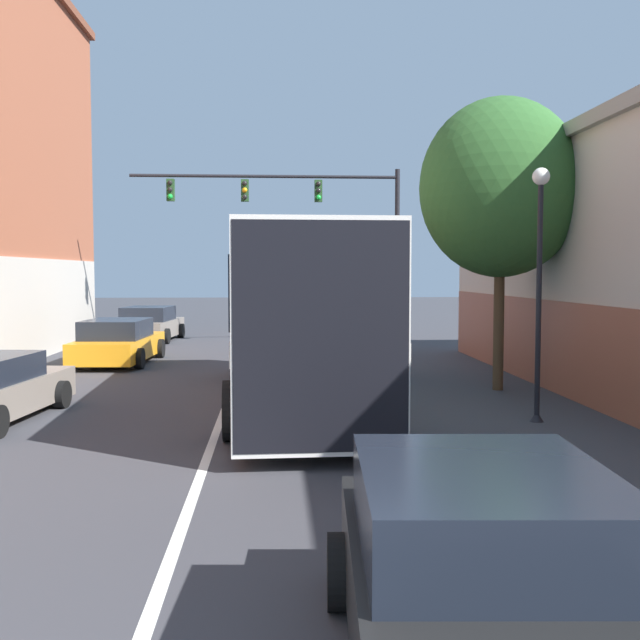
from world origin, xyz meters
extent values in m
cube|color=silver|center=(0.00, 14.98, 0.00)|extent=(0.14, 41.97, 0.01)
cube|color=#995138|center=(7.55, 12.78, 1.05)|extent=(0.24, 22.28, 2.10)
cube|color=silver|center=(1.46, 13.91, 1.88)|extent=(2.86, 11.19, 3.31)
cube|color=black|center=(1.46, 13.91, 2.48)|extent=(2.90, 10.97, 1.06)
cube|color=beige|center=(1.46, 13.91, 1.62)|extent=(2.89, 11.08, 0.33)
cube|color=black|center=(1.65, 8.38, 1.88)|extent=(2.42, 0.15, 3.18)
cylinder|color=black|center=(0.07, 17.31, 0.50)|extent=(0.34, 1.01, 1.00)
cylinder|color=black|center=(2.60, 17.40, 0.50)|extent=(0.34, 1.01, 1.00)
cylinder|color=black|center=(0.31, 10.43, 0.50)|extent=(0.34, 1.01, 1.00)
cylinder|color=black|center=(2.84, 10.52, 0.50)|extent=(0.34, 1.01, 1.00)
cube|color=black|center=(2.40, 2.89, 0.53)|extent=(2.05, 4.19, 0.72)
cube|color=black|center=(2.42, 3.14, 1.17)|extent=(1.78, 2.22, 0.55)
cylinder|color=black|center=(1.54, 4.21, 0.31)|extent=(0.26, 0.64, 0.63)
cylinder|color=black|center=(3.41, 4.10, 0.31)|extent=(0.26, 0.64, 0.63)
cylinder|color=black|center=(-3.32, 13.62, 0.28)|extent=(0.28, 0.58, 0.56)
cube|color=orange|center=(-3.72, 21.21, 0.48)|extent=(2.10, 4.72, 0.62)
cube|color=black|center=(-3.73, 20.98, 1.06)|extent=(1.83, 2.49, 0.56)
cylinder|color=black|center=(-4.59, 22.69, 0.30)|extent=(0.25, 0.62, 0.60)
cylinder|color=black|center=(-2.68, 22.59, 0.30)|extent=(0.25, 0.62, 0.60)
cylinder|color=black|center=(-4.75, 19.83, 0.30)|extent=(0.25, 0.62, 0.60)
cylinder|color=black|center=(-2.84, 19.73, 0.30)|extent=(0.25, 0.62, 0.60)
cube|color=slate|center=(-4.01, 28.69, 0.50)|extent=(2.27, 4.48, 0.66)
cube|color=black|center=(-4.03, 28.48, 1.11)|extent=(1.94, 2.40, 0.55)
cylinder|color=black|center=(-4.87, 30.11, 0.30)|extent=(0.27, 0.62, 0.60)
cylinder|color=black|center=(-2.91, 29.94, 0.30)|extent=(0.27, 0.62, 0.60)
cylinder|color=black|center=(-5.10, 27.44, 0.30)|extent=(0.27, 0.62, 0.60)
cylinder|color=black|center=(-3.15, 27.27, 0.30)|extent=(0.27, 0.62, 0.60)
cylinder|color=black|center=(5.59, 25.97, 3.28)|extent=(0.18, 0.18, 6.57)
cylinder|color=black|center=(0.69, 25.97, 6.27)|extent=(9.80, 0.12, 0.12)
cube|color=#234723|center=(2.65, 25.97, 5.75)|extent=(0.28, 0.24, 0.80)
sphere|color=black|center=(2.65, 25.82, 5.99)|extent=(0.18, 0.18, 0.18)
sphere|color=black|center=(2.65, 25.82, 5.75)|extent=(0.18, 0.18, 0.18)
sphere|color=green|center=(2.65, 25.82, 5.50)|extent=(0.18, 0.18, 0.18)
cube|color=#234723|center=(-0.04, 25.97, 5.75)|extent=(0.28, 0.24, 0.80)
sphere|color=black|center=(-0.04, 25.82, 5.99)|extent=(0.18, 0.18, 0.18)
sphere|color=orange|center=(-0.04, 25.82, 5.75)|extent=(0.18, 0.18, 0.18)
sphere|color=black|center=(-0.04, 25.82, 5.50)|extent=(0.18, 0.18, 0.18)
cube|color=#234723|center=(-2.74, 25.97, 5.75)|extent=(0.28, 0.24, 0.80)
sphere|color=black|center=(-2.74, 25.82, 5.99)|extent=(0.18, 0.18, 0.18)
sphere|color=black|center=(-2.74, 25.82, 5.75)|extent=(0.18, 0.18, 0.18)
sphere|color=green|center=(-2.74, 25.82, 5.50)|extent=(0.18, 0.18, 0.18)
cone|color=black|center=(5.85, 11.67, 0.10)|extent=(0.26, 0.26, 0.20)
cylinder|color=black|center=(5.85, 11.67, 2.19)|extent=(0.10, 0.10, 4.39)
sphere|color=white|center=(5.85, 11.67, 4.50)|extent=(0.32, 0.32, 0.32)
cylinder|color=#4C3823|center=(6.26, 15.42, 1.56)|extent=(0.25, 0.25, 3.11)
ellipsoid|color=#2D5B28|center=(6.26, 15.42, 4.71)|extent=(3.77, 3.39, 4.14)
camera|label=1|loc=(1.01, -1.75, 2.77)|focal=42.00mm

